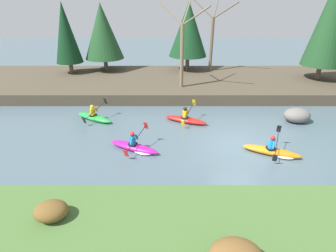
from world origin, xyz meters
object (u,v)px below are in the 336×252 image
at_px(kayaker_lead, 275,151).
at_px(boulder_midstream, 298,115).
at_px(kayaker_far_back, 95,117).
at_px(kayaker_middle, 187,119).
at_px(kayaker_trailing, 137,147).

bearing_deg(kayaker_lead, boulder_midstream, 77.01).
distance_m(kayaker_far_back, boulder_midstream, 12.60).
bearing_deg(boulder_midstream, kayaker_far_back, 178.80).
xyz_separation_m(kayaker_lead, kayaker_middle, (-4.05, 3.77, 0.02)).
relative_size(kayaker_middle, kayaker_trailing, 1.01).
bearing_deg(kayaker_lead, kayaker_middle, 159.90).
relative_size(kayaker_trailing, boulder_midstream, 1.69).
xyz_separation_m(kayaker_middle, kayaker_far_back, (-5.75, 0.35, 0.00)).
height_order(kayaker_lead, boulder_midstream, kayaker_lead).
height_order(kayaker_lead, kayaker_trailing, same).
height_order(kayaker_lead, kayaker_middle, same).
relative_size(kayaker_far_back, boulder_midstream, 1.65).
relative_size(kayaker_lead, kayaker_far_back, 1.04).
distance_m(kayaker_middle, kayaker_far_back, 5.76).
bearing_deg(kayaker_middle, kayaker_trailing, -104.67).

